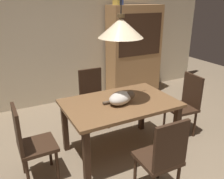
% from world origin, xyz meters
% --- Properties ---
extents(ground, '(10.00, 10.00, 0.00)m').
position_xyz_m(ground, '(0.00, 0.00, 0.00)').
color(ground, '#847056').
extents(back_wall, '(6.40, 0.10, 2.90)m').
position_xyz_m(back_wall, '(0.00, 2.65, 1.45)').
color(back_wall, beige).
rests_on(back_wall, ground).
extents(dining_table, '(1.40, 0.90, 0.75)m').
position_xyz_m(dining_table, '(0.01, 0.55, 0.65)').
color(dining_table, brown).
rests_on(dining_table, ground).
extents(chair_left_side, '(0.40, 0.40, 0.93)m').
position_xyz_m(chair_left_side, '(-1.12, 0.55, 0.51)').
color(chair_left_side, '#382316').
rests_on(chair_left_side, ground).
extents(chair_near_front, '(0.41, 0.41, 0.93)m').
position_xyz_m(chair_near_front, '(0.01, -0.33, 0.51)').
color(chair_near_front, '#382316').
rests_on(chair_near_front, ground).
extents(chair_right_side, '(0.43, 0.43, 0.93)m').
position_xyz_m(chair_right_side, '(1.14, 0.54, 0.51)').
color(chair_right_side, '#382316').
rests_on(chair_right_side, ground).
extents(chair_far_back, '(0.41, 0.41, 0.93)m').
position_xyz_m(chair_far_back, '(0.01, 1.43, 0.51)').
color(chair_far_back, '#382316').
rests_on(chair_far_back, ground).
extents(cat_sleeping, '(0.41, 0.32, 0.16)m').
position_xyz_m(cat_sleeping, '(0.00, 0.50, 0.83)').
color(cat_sleeping, beige).
rests_on(cat_sleeping, dining_table).
extents(pendant_lamp, '(0.52, 0.52, 1.30)m').
position_xyz_m(pendant_lamp, '(0.01, 0.55, 1.66)').
color(pendant_lamp, beige).
extents(hutch_bookcase, '(1.12, 0.45, 1.85)m').
position_xyz_m(hutch_bookcase, '(1.33, 2.32, 0.89)').
color(hutch_bookcase, '#A87A4C').
rests_on(hutch_bookcase, ground).
extents(book_yellow_short, '(0.04, 0.20, 0.18)m').
position_xyz_m(book_yellow_short, '(0.91, 2.32, 1.94)').
color(book_yellow_short, gold).
rests_on(book_yellow_short, hutch_bookcase).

